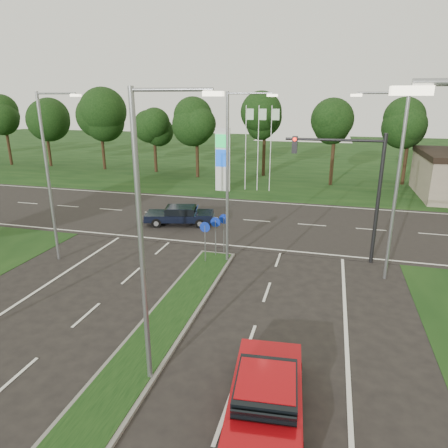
# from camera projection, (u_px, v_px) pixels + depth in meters

# --- Properties ---
(verge_far) EXTENTS (160.00, 50.00, 0.02)m
(verge_far) POSITION_uv_depth(u_px,v_px,m) (288.00, 160.00, 58.23)
(verge_far) COLOR black
(verge_far) RESTS_ON ground
(cross_road) EXTENTS (160.00, 12.00, 0.02)m
(cross_road) POSITION_uv_depth(u_px,v_px,m) (243.00, 220.00, 29.68)
(cross_road) COLOR black
(cross_road) RESTS_ON ground
(median_kerb) EXTENTS (2.00, 26.00, 0.12)m
(median_kerb) POSITION_uv_depth(u_px,v_px,m) (94.00, 419.00, 11.24)
(median_kerb) COLOR slate
(median_kerb) RESTS_ON ground
(streetlight_median_near) EXTENTS (2.53, 0.22, 9.00)m
(streetlight_median_near) POSITION_uv_depth(u_px,v_px,m) (147.00, 232.00, 11.31)
(streetlight_median_near) COLOR gray
(streetlight_median_near) RESTS_ON ground
(streetlight_median_far) EXTENTS (2.53, 0.22, 9.00)m
(streetlight_median_far) POSITION_uv_depth(u_px,v_px,m) (231.00, 171.00, 20.53)
(streetlight_median_far) COLOR gray
(streetlight_median_far) RESTS_ON ground
(streetlight_left_far) EXTENTS (2.53, 0.22, 9.00)m
(streetlight_left_far) POSITION_uv_depth(u_px,v_px,m) (50.00, 170.00, 20.95)
(streetlight_left_far) COLOR gray
(streetlight_left_far) RESTS_ON ground
(streetlight_right_far) EXTENTS (2.53, 0.22, 9.00)m
(streetlight_right_far) POSITION_uv_depth(u_px,v_px,m) (393.00, 179.00, 18.62)
(streetlight_right_far) COLOR gray
(streetlight_right_far) RESTS_ON ground
(traffic_signal) EXTENTS (5.10, 0.42, 7.00)m
(traffic_signal) POSITION_uv_depth(u_px,v_px,m) (354.00, 178.00, 20.98)
(traffic_signal) COLOR black
(traffic_signal) RESTS_ON ground
(median_signs) EXTENTS (1.16, 1.76, 2.38)m
(median_signs) POSITION_uv_depth(u_px,v_px,m) (215.00, 229.00, 22.16)
(median_signs) COLOR gray
(median_signs) RESTS_ON ground
(gas_pylon) EXTENTS (5.80, 1.26, 8.00)m
(gas_pylon) POSITION_uv_depth(u_px,v_px,m) (225.00, 158.00, 37.97)
(gas_pylon) COLOR silver
(gas_pylon) RESTS_ON ground
(treeline_far) EXTENTS (6.00, 6.00, 9.90)m
(treeline_far) POSITION_uv_depth(u_px,v_px,m) (277.00, 116.00, 42.25)
(treeline_far) COLOR black
(treeline_far) RESTS_ON ground
(red_sedan) EXTENTS (2.42, 5.02, 1.34)m
(red_sedan) POSITION_uv_depth(u_px,v_px,m) (266.00, 396.00, 11.20)
(red_sedan) COLOR #9E080D
(red_sedan) RESTS_ON ground
(navy_sedan) EXTENTS (5.08, 2.99, 1.31)m
(navy_sedan) POSITION_uv_depth(u_px,v_px,m) (180.00, 215.00, 28.48)
(navy_sedan) COLOR black
(navy_sedan) RESTS_ON ground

